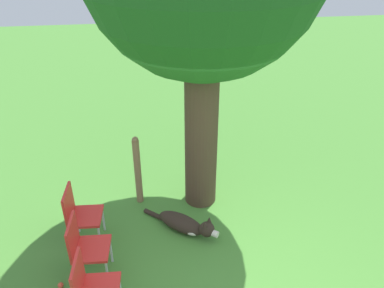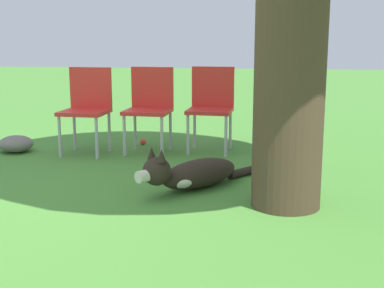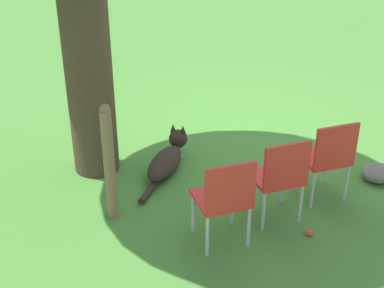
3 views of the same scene
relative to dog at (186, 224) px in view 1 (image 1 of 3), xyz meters
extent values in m
plane|color=#478433|center=(0.36, -0.80, -0.12)|extent=(30.00, 30.00, 0.00)
cylinder|color=#4C3828|center=(0.32, 0.71, 1.22)|extent=(0.48, 0.48, 2.70)
ellipsoid|color=#2D231C|center=(-0.06, 0.06, -0.01)|extent=(0.74, 0.70, 0.22)
ellipsoid|color=silver|center=(0.09, -0.08, -0.02)|extent=(0.35, 0.35, 0.13)
sphere|color=#2D231C|center=(0.26, -0.22, 0.08)|extent=(0.30, 0.30, 0.21)
cylinder|color=silver|center=(0.35, -0.31, 0.06)|extent=(0.13, 0.13, 0.09)
cone|color=#2D231C|center=(0.29, -0.18, 0.20)|extent=(0.07, 0.07, 0.10)
cone|color=#2D231C|center=(0.22, -0.27, 0.20)|extent=(0.07, 0.07, 0.10)
cylinder|color=#2D231C|center=(-0.44, 0.39, -0.09)|extent=(0.30, 0.27, 0.07)
cylinder|color=#846647|center=(-0.63, 0.80, 0.42)|extent=(0.10, 0.10, 1.09)
sphere|color=#846647|center=(-0.63, 0.80, 0.98)|extent=(0.09, 0.09, 0.09)
cube|color=red|center=(-1.28, -1.20, 0.53)|extent=(0.06, 0.44, 0.41)
cylinder|color=#B7B7BC|center=(-0.89, -1.03, 0.08)|extent=(0.03, 0.03, 0.41)
cube|color=red|center=(-1.21, -0.60, 0.30)|extent=(0.45, 0.47, 0.04)
cube|color=red|center=(-1.41, -0.59, 0.53)|extent=(0.06, 0.44, 0.41)
cylinder|color=#B7B7BC|center=(-1.02, -0.42, 0.08)|extent=(0.03, 0.03, 0.41)
cylinder|color=#B7B7BC|center=(-1.05, -0.80, 0.08)|extent=(0.03, 0.03, 0.41)
cylinder|color=#B7B7BC|center=(-1.38, -0.40, 0.08)|extent=(0.03, 0.03, 0.41)
cylinder|color=#B7B7BC|center=(-1.41, -0.78, 0.08)|extent=(0.03, 0.03, 0.41)
cube|color=red|center=(-1.34, 0.01, 0.30)|extent=(0.45, 0.47, 0.04)
cube|color=red|center=(-1.54, 0.03, 0.53)|extent=(0.06, 0.44, 0.41)
cylinder|color=#B7B7BC|center=(-1.15, 0.19, 0.08)|extent=(0.03, 0.03, 0.41)
cylinder|color=#B7B7BC|center=(-1.17, -0.19, 0.08)|extent=(0.03, 0.03, 0.41)
cylinder|color=#B7B7BC|center=(-1.51, 0.22, 0.08)|extent=(0.03, 0.03, 0.41)
cylinder|color=#B7B7BC|center=(-1.53, -0.16, 0.08)|extent=(0.03, 0.03, 0.41)
sphere|color=#E54C33|center=(-1.62, -0.74, -0.09)|extent=(0.07, 0.07, 0.07)
camera|label=1|loc=(-0.50, -3.99, 3.61)|focal=35.00mm
camera|label=2|loc=(3.99, 0.51, 1.07)|focal=50.00mm
camera|label=3|loc=(-4.78, 1.75, 2.84)|focal=50.00mm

